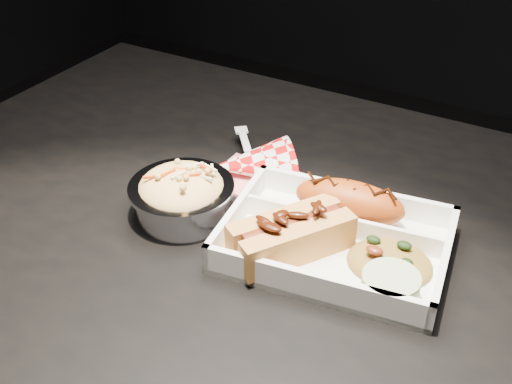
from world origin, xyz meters
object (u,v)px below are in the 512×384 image
dining_table (300,304)px  food_tray (335,244)px  napkin_fork (251,165)px  fried_pastry (349,202)px  hotdog (291,233)px  foil_coleslaw_cup (182,194)px

dining_table → food_tray: size_ratio=4.41×
food_tray → napkin_fork: 0.19m
food_tray → napkin_fork: bearing=142.8°
napkin_fork → fried_pastry: bearing=37.0°
dining_table → fried_pastry: fried_pastry is taller
napkin_fork → food_tray: bearing=21.2°
dining_table → hotdog: (-0.01, -0.02, 0.12)m
food_tray → napkin_fork: napkin_fork is taller
fried_pastry → foil_coleslaw_cup: size_ratio=1.04×
dining_table → fried_pastry: bearing=68.6°
food_tray → hotdog: size_ratio=1.85×
foil_coleslaw_cup → napkin_fork: 0.13m
dining_table → foil_coleslaw_cup: 0.20m
napkin_fork → foil_coleslaw_cup: bearing=-51.9°
fried_pastry → hotdog: bearing=-110.9°
dining_table → napkin_fork: bearing=141.0°
fried_pastry → foil_coleslaw_cup: 0.20m
hotdog → napkin_fork: (-0.12, 0.13, -0.02)m
fried_pastry → dining_table: bearing=-111.4°
dining_table → hotdog: 0.13m
foil_coleslaw_cup → dining_table: bearing=6.0°
foil_coleslaw_cup → napkin_fork: size_ratio=0.83×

